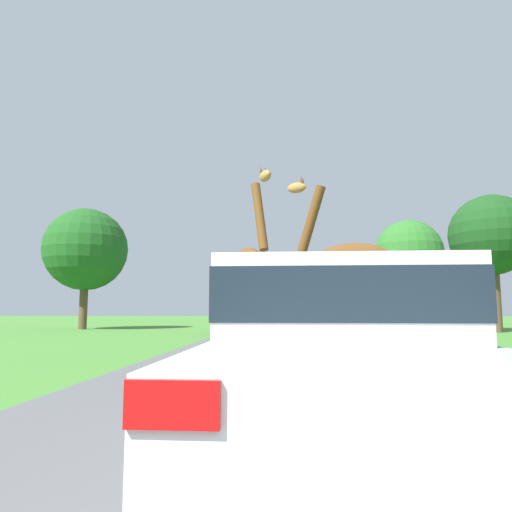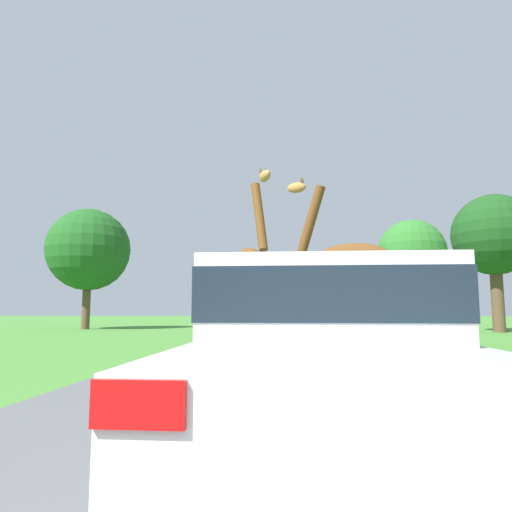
{
  "view_description": "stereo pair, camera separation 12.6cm",
  "coord_description": "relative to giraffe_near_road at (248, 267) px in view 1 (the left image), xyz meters",
  "views": [
    {
      "loc": [
        -0.36,
        0.74,
        1.12
      ],
      "look_at": [
        -1.33,
        13.94,
        2.68
      ],
      "focal_mm": 32.0,
      "sensor_mm": 36.0,
      "label": 1
    },
    {
      "loc": [
        -0.23,
        0.75,
        1.12
      ],
      "look_at": [
        -1.33,
        13.94,
        2.68
      ],
      "focal_mm": 32.0,
      "sensor_mm": 36.0,
      "label": 2
    }
  ],
  "objects": [
    {
      "name": "tree_right_cluster",
      "position": [
        9.98,
        20.96,
        2.84
      ],
      "size": [
        4.98,
        4.98,
        7.7
      ],
      "color": "brown",
      "rests_on": "ground"
    },
    {
      "name": "giraffe_near_road",
      "position": [
        0.0,
        0.0,
        0.0
      ],
      "size": [
        1.56,
        2.63,
        4.99
      ],
      "rotation": [
        0.0,
        0.0,
        -2.7
      ],
      "color": "#B77F3D",
      "rests_on": "ground"
    },
    {
      "name": "car_queue_left",
      "position": [
        4.27,
        2.71,
        -1.59
      ],
      "size": [
        1.95,
        4.59,
        1.39
      ],
      "color": "silver",
      "rests_on": "ground"
    },
    {
      "name": "tree_far_right",
      "position": [
        11.42,
        10.57,
        2.49
      ],
      "size": [
        4.09,
        4.09,
        6.93
      ],
      "color": "brown",
      "rests_on": "ground"
    },
    {
      "name": "car_queue_right",
      "position": [
        4.11,
        10.72,
        -1.66
      ],
      "size": [
        1.84,
        4.63,
        1.23
      ],
      "color": "gray",
      "rests_on": "ground"
    },
    {
      "name": "car_lead_maroon",
      "position": [
        1.53,
        -9.58,
        -1.58
      ],
      "size": [
        1.76,
        4.04,
        1.45
      ],
      "color": "silver",
      "rests_on": "ground"
    },
    {
      "name": "giraffe_companion",
      "position": [
        2.74,
        -0.9,
        -0.05
      ],
      "size": [
        2.86,
        1.45,
        4.88
      ],
      "rotation": [
        0.0,
        0.0,
        1.2
      ],
      "color": "#B77F3D",
      "rests_on": "ground"
    },
    {
      "name": "road",
      "position": [
        1.55,
        16.15,
        -2.34
      ],
      "size": [
        7.17,
        120.0,
        0.0
      ],
      "color": "#5B5B5E",
      "rests_on": "ground"
    },
    {
      "name": "car_far_ahead",
      "position": [
        -1.27,
        8.59,
        -1.6
      ],
      "size": [
        1.71,
        4.4,
        1.39
      ],
      "color": "maroon",
      "rests_on": "ground"
    },
    {
      "name": "tree_centre_back",
      "position": [
        -10.64,
        12.42,
        2.25
      ],
      "size": [
        4.78,
        4.78,
        7.0
      ],
      "color": "brown",
      "rests_on": "ground"
    }
  ]
}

